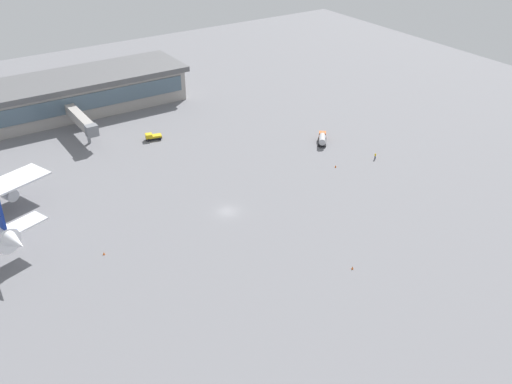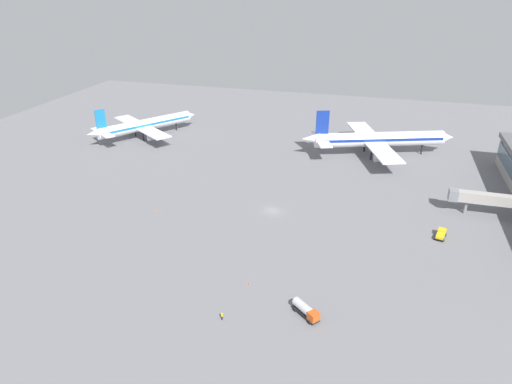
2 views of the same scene
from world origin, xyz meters
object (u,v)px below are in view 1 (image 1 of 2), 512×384
(fuel_truck, at_px, (322,138))
(pushback_tractor, at_px, (153,136))
(safety_cone_far_side, at_px, (104,253))
(ground_crew_worker, at_px, (375,156))
(safety_cone_mid_apron, at_px, (352,268))
(safety_cone_near_gate, at_px, (336,166))

(fuel_truck, bearing_deg, pushback_tractor, 93.48)
(fuel_truck, xyz_separation_m, safety_cone_far_side, (69.68, 17.31, -1.09))
(fuel_truck, relative_size, ground_crew_worker, 3.64)
(fuel_truck, xyz_separation_m, safety_cone_mid_apron, (31.17, 48.19, -1.09))
(ground_crew_worker, bearing_deg, fuel_truck, 150.25)
(safety_cone_near_gate, relative_size, safety_cone_far_side, 1.00)
(safety_cone_mid_apron, bearing_deg, safety_cone_far_side, -38.72)
(fuel_truck, height_order, safety_cone_far_side, fuel_truck)
(fuel_truck, xyz_separation_m, safety_cone_near_gate, (6.30, 13.37, -1.09))
(safety_cone_mid_apron, bearing_deg, fuel_truck, -122.89)
(safety_cone_mid_apron, bearing_deg, pushback_tractor, -84.63)
(ground_crew_worker, bearing_deg, safety_cone_mid_apron, -97.68)
(pushback_tractor, xyz_separation_m, safety_cone_mid_apron, (-7.15, 76.02, -0.67))
(pushback_tractor, height_order, ground_crew_worker, pushback_tractor)
(fuel_truck, bearing_deg, ground_crew_worker, -120.70)
(pushback_tractor, relative_size, ground_crew_worker, 2.84)
(fuel_truck, bearing_deg, safety_cone_near_gate, -165.76)
(safety_cone_mid_apron, bearing_deg, ground_crew_worker, -138.11)
(ground_crew_worker, relative_size, safety_cone_near_gate, 2.78)
(ground_crew_worker, bearing_deg, safety_cone_near_gate, -148.81)
(ground_crew_worker, xyz_separation_m, safety_cone_near_gate, (11.81, -1.92, -0.55))
(fuel_truck, bearing_deg, safety_cone_far_side, 143.42)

